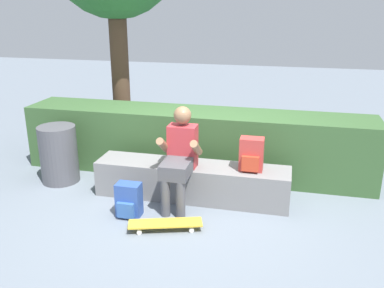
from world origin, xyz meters
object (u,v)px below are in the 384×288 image
(person_skater, at_px, (180,155))
(trash_bin, at_px, (59,154))
(bench_main, at_px, (192,181))
(skateboard_near_person, at_px, (165,224))
(backpack_on_bench, at_px, (251,155))
(backpack_on_ground, at_px, (129,200))

(person_skater, distance_m, trash_bin, 1.83)
(bench_main, relative_size, skateboard_near_person, 2.94)
(backpack_on_bench, relative_size, trash_bin, 0.51)
(backpack_on_bench, bearing_deg, backpack_on_ground, -154.59)
(person_skater, relative_size, skateboard_near_person, 1.45)
(person_skater, relative_size, backpack_on_bench, 2.99)
(bench_main, xyz_separation_m, backpack_on_bench, (0.73, -0.01, 0.42))
(bench_main, distance_m, trash_bin, 1.89)
(skateboard_near_person, height_order, trash_bin, trash_bin)
(bench_main, distance_m, backpack_on_bench, 0.84)
(backpack_on_bench, relative_size, backpack_on_ground, 1.00)
(backpack_on_bench, xyz_separation_m, backpack_on_ground, (-1.32, -0.63, -0.45))
(bench_main, bearing_deg, backpack_on_bench, -0.74)
(bench_main, height_order, backpack_on_bench, backpack_on_bench)
(bench_main, xyz_separation_m, trash_bin, (-1.88, 0.08, 0.17))
(person_skater, height_order, backpack_on_ground, person_skater)
(skateboard_near_person, relative_size, trash_bin, 1.05)
(backpack_on_ground, bearing_deg, skateboard_near_person, -22.74)
(backpack_on_bench, height_order, backpack_on_ground, backpack_on_bench)
(person_skater, distance_m, skateboard_near_person, 0.85)
(backpack_on_ground, bearing_deg, person_skater, 40.08)
(skateboard_near_person, xyz_separation_m, trash_bin, (-1.79, 0.93, 0.32))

